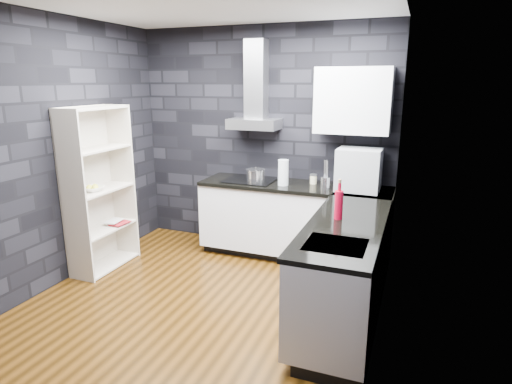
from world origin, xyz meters
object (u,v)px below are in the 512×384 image
Objects in this scene: storage_jar at (313,180)px; bookshelf at (100,190)px; pot at (256,176)px; glass_vase at (283,173)px; appliance_garage at (359,170)px; red_bottle at (339,205)px; utensil_crock at (325,183)px; fruit_bowl at (93,189)px.

bookshelf reaches higher than storage_jar.
glass_vase reaches higher than pot.
appliance_garage is 0.26× the size of bookshelf.
storage_jar is at bearing 112.96° from red_bottle.
fruit_bowl is (-2.29, -1.04, -0.03)m from utensil_crock.
glass_vase is 0.84m from appliance_garage.
bookshelf is 0.11m from fruit_bowl.
fruit_bowl is at bearing -144.25° from pot.
bookshelf reaches higher than fruit_bowl.
glass_vase is at bearing -4.02° from pot.
pot is 0.12× the size of bookshelf.
pot reaches higher than utensil_crock.
bookshelf is at bearing -157.75° from utensil_crock.
glass_vase reaches higher than fruit_bowl.
pot reaches higher than storage_jar.
red_bottle reaches higher than pot.
pot is 0.88× the size of red_bottle.
pot is at bearing 138.20° from red_bottle.
glass_vase is 1.30m from red_bottle.
fruit_bowl is at bearing -87.19° from bookshelf.
appliance_garage is 1.08m from red_bottle.
appliance_garage is (0.83, 0.07, 0.08)m from glass_vase.
fruit_bowl is at bearing -156.44° from appliance_garage.
red_bottle is (-0.01, -1.08, -0.10)m from appliance_garage.
glass_vase is 2.04m from bookshelf.
glass_vase is at bearing -148.53° from storage_jar.
utensil_crock is at bearing 25.07° from bookshelf.
glass_vase reaches higher than storage_jar.
storage_jar is (0.65, 0.16, -0.03)m from pot.
bookshelf is at bearing 178.27° from red_bottle.
glass_vase is at bearing 128.87° from red_bottle.
red_bottle is at bearing -89.75° from appliance_garage.
appliance_garage is (0.35, 0.06, 0.16)m from utensil_crock.
utensil_crock is at bearing 24.33° from fruit_bowl.
glass_vase is 3.02× the size of storage_jar.
utensil_crock is 2.48m from bookshelf.
appliance_garage is at bearing 2.10° from pot.
storage_jar is at bearing 134.03° from utensil_crock.
storage_jar is 0.43× the size of fruit_bowl.
utensil_crock is at bearing -168.90° from appliance_garage.
storage_jar is at bearing 14.16° from pot.
appliance_garage is 2.83m from bookshelf.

